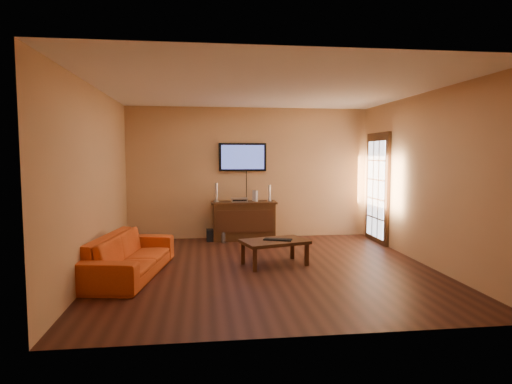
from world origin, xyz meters
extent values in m
plane|color=black|center=(0.00, 0.00, 0.00)|extent=(5.00, 5.00, 0.00)
plane|color=tan|center=(0.00, 2.50, 1.35)|extent=(5.00, 0.00, 5.00)
plane|color=tan|center=(-2.50, 0.00, 1.35)|extent=(0.00, 5.00, 5.00)
plane|color=tan|center=(2.50, 0.00, 1.35)|extent=(0.00, 5.00, 5.00)
plane|color=white|center=(0.00, 0.00, 2.70)|extent=(5.00, 5.00, 0.00)
cube|color=#321A0B|center=(2.46, 1.70, 1.05)|extent=(0.06, 1.02, 2.22)
cube|color=white|center=(2.42, 1.70, 1.05)|extent=(0.01, 0.79, 1.89)
cube|color=#321A0B|center=(-0.14, 2.25, 0.37)|extent=(1.24, 0.47, 0.74)
cube|color=black|center=(-0.14, 2.01, 0.41)|extent=(1.14, 0.02, 0.45)
cube|color=#321A0B|center=(-0.14, 2.25, 0.76)|extent=(1.31, 0.50, 0.04)
cube|color=black|center=(-0.14, 2.46, 1.68)|extent=(0.98, 0.07, 0.58)
cube|color=#3D4D9F|center=(-0.14, 2.42, 1.68)|extent=(0.88, 0.01, 0.49)
cube|color=#321A0B|center=(0.14, 0.17, 0.37)|extent=(1.13, 0.85, 0.05)
cube|color=#321A0B|center=(-0.21, -0.18, 0.17)|extent=(0.06, 0.06, 0.34)
cube|color=#321A0B|center=(0.63, 0.06, 0.17)|extent=(0.06, 0.06, 0.34)
cube|color=#321A0B|center=(-0.35, 0.28, 0.17)|extent=(0.06, 0.06, 0.34)
cube|color=#321A0B|center=(0.50, 0.52, 0.17)|extent=(0.06, 0.06, 0.34)
imported|color=#C84816|center=(-2.01, -0.15, 0.39)|extent=(0.92, 2.08, 0.79)
cylinder|color=silver|center=(-0.70, 2.25, 0.79)|extent=(0.10, 0.10, 0.02)
cylinder|color=silver|center=(-0.70, 2.25, 0.98)|extent=(0.06, 0.06, 0.37)
cylinder|color=silver|center=(0.38, 2.24, 0.79)|extent=(0.09, 0.09, 0.01)
cylinder|color=silver|center=(0.38, 2.24, 0.96)|extent=(0.05, 0.05, 0.32)
cube|color=silver|center=(-0.23, 2.23, 0.82)|extent=(0.32, 0.23, 0.07)
cube|color=white|center=(0.09, 2.28, 0.89)|extent=(0.10, 0.17, 0.22)
cube|color=black|center=(-0.78, 2.18, 0.12)|extent=(0.24, 0.24, 0.23)
cylinder|color=white|center=(-0.57, 1.91, 0.10)|extent=(0.08, 0.08, 0.20)
sphere|color=white|center=(-0.57, 1.91, 0.20)|extent=(0.04, 0.04, 0.04)
cube|color=black|center=(0.19, 0.16, 0.40)|extent=(0.47, 0.31, 0.02)
cube|color=black|center=(0.19, 0.16, 0.42)|extent=(0.31, 0.21, 0.01)
camera|label=1|loc=(-0.96, -6.35, 1.72)|focal=30.00mm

